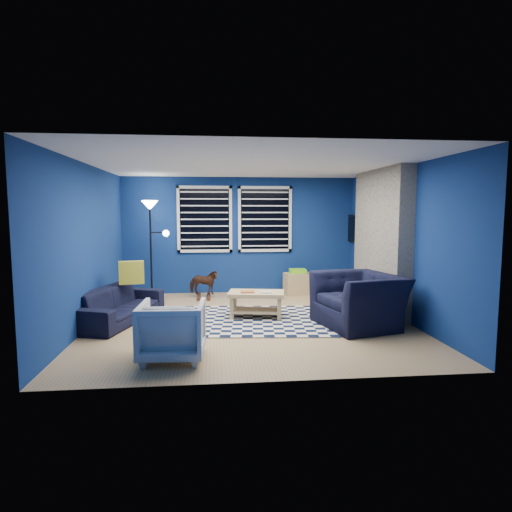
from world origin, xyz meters
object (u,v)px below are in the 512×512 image
(armchair_big, at_px, (359,300))
(rocking_horse, at_px, (204,282))
(floor_lamp, at_px, (151,219))
(tv, at_px, (357,229))
(armchair_bent, at_px, (172,330))
(cabinet, at_px, (298,283))
(sofa, at_px, (119,305))
(coffee_table, at_px, (256,299))

(armchair_big, distance_m, rocking_horse, 3.42)
(rocking_horse, height_order, floor_lamp, floor_lamp)
(tv, relative_size, floor_lamp, 0.50)
(armchair_bent, xyz_separation_m, cabinet, (2.29, 3.80, -0.11))
(armchair_big, distance_m, cabinet, 2.64)
(armchair_big, distance_m, floor_lamp, 4.44)
(armchair_bent, height_order, rocking_horse, armchair_bent)
(sofa, height_order, armchair_bent, armchair_bent)
(tv, xyz_separation_m, armchair_bent, (-3.53, -3.69, -1.05))
(floor_lamp, bearing_deg, armchair_bent, -78.87)
(tv, xyz_separation_m, cabinet, (-1.23, 0.11, -1.16))
(armchair_bent, bearing_deg, floor_lamp, -76.01)
(cabinet, height_order, floor_lamp, floor_lamp)
(armchair_big, relative_size, armchair_bent, 1.61)
(rocking_horse, relative_size, coffee_table, 0.60)
(tv, distance_m, rocking_horse, 3.40)
(armchair_bent, relative_size, floor_lamp, 0.39)
(sofa, distance_m, rocking_horse, 2.19)
(cabinet, xyz_separation_m, floor_lamp, (-3.02, -0.09, 1.38))
(armchair_big, relative_size, rocking_horse, 2.09)
(cabinet, relative_size, floor_lamp, 0.30)
(tv, height_order, floor_lamp, floor_lamp)
(armchair_bent, relative_size, cabinet, 1.31)
(armchair_big, bearing_deg, sofa, -113.99)
(armchair_bent, distance_m, rocking_horse, 3.62)
(sofa, distance_m, coffee_table, 2.23)
(sofa, distance_m, cabinet, 3.83)
(sofa, height_order, rocking_horse, rocking_horse)
(sofa, relative_size, floor_lamp, 0.95)
(rocking_horse, distance_m, floor_lamp, 1.66)
(armchair_big, xyz_separation_m, cabinet, (-0.43, 2.60, -0.16))
(sofa, bearing_deg, rocking_horse, -19.83)
(coffee_table, bearing_deg, rocking_horse, 117.85)
(coffee_table, bearing_deg, sofa, -179.27)
(tv, height_order, coffee_table, tv)
(cabinet, bearing_deg, coffee_table, -126.64)
(coffee_table, distance_m, cabinet, 2.19)
(sofa, relative_size, armchair_big, 1.51)
(armchair_bent, xyz_separation_m, rocking_horse, (0.30, 3.61, -0.03))
(rocking_horse, bearing_deg, cabinet, -75.53)
(coffee_table, height_order, cabinet, cabinet)
(armchair_big, bearing_deg, rocking_horse, -148.75)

